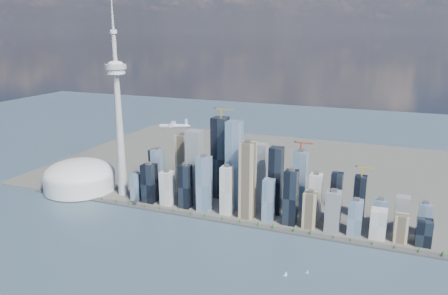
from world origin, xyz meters
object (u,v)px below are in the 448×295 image
at_px(needle_tower, 118,112).
at_px(sailboat_west, 286,274).
at_px(dome_stadium, 80,177).
at_px(sailboat_east, 307,272).
at_px(airplane, 174,125).

relative_size(needle_tower, sailboat_west, 50.46).
height_order(needle_tower, sailboat_west, needle_tower).
distance_m(dome_stadium, sailboat_east, 730.03).
bearing_deg(dome_stadium, sailboat_west, -19.36).
xyz_separation_m(dome_stadium, airplane, (391.26, -149.25, 211.32)).
height_order(dome_stadium, sailboat_west, dome_stadium).
distance_m(sailboat_west, sailboat_east, 43.39).
distance_m(needle_tower, sailboat_east, 643.59).
height_order(needle_tower, sailboat_east, needle_tower).
xyz_separation_m(airplane, sailboat_west, (271.23, -83.59, -247.26)).
xyz_separation_m(airplane, sailboat_east, (307.32, -59.52, -248.01)).
relative_size(needle_tower, dome_stadium, 2.75).
height_order(needle_tower, dome_stadium, needle_tower).
bearing_deg(sailboat_east, sailboat_west, -137.48).
xyz_separation_m(dome_stadium, sailboat_west, (662.49, -232.84, -35.94)).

